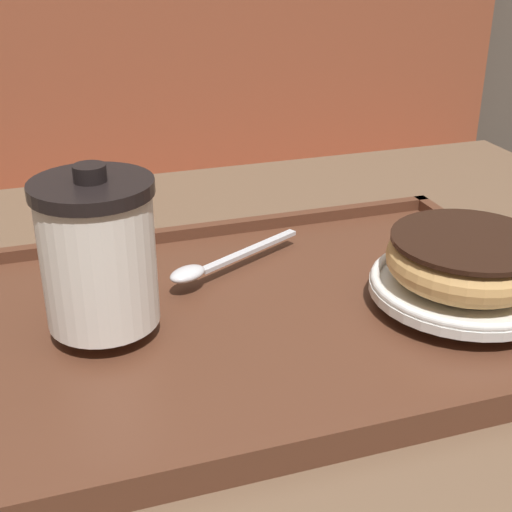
{
  "coord_description": "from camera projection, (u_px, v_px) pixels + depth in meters",
  "views": [
    {
      "loc": [
        -0.18,
        -0.51,
        1.04
      ],
      "look_at": [
        -0.02,
        -0.03,
        0.8
      ],
      "focal_mm": 50.0,
      "sensor_mm": 36.0,
      "label": 1
    }
  ],
  "objects": [
    {
      "name": "spoon",
      "position": [
        208.0,
        266.0,
        0.63
      ],
      "size": [
        0.14,
        0.09,
        0.01
      ],
      "rotation": [
        0.0,
        0.0,
        3.63
      ],
      "color": "silver",
      "rests_on": "serving_tray"
    },
    {
      "name": "plate_with_chocolate_donut",
      "position": [
        464.0,
        285.0,
        0.59
      ],
      "size": [
        0.16,
        0.16,
        0.01
      ],
      "color": "white",
      "rests_on": "serving_tray"
    },
    {
      "name": "cafe_table",
      "position": [
        270.0,
        455.0,
        0.69
      ],
      "size": [
        0.96,
        0.76,
        0.73
      ],
      "color": "brown",
      "rests_on": "ground_plane"
    },
    {
      "name": "coffee_cup_front",
      "position": [
        98.0,
        252.0,
        0.53
      ],
      "size": [
        0.09,
        0.09,
        0.13
      ],
      "color": "white",
      "rests_on": "serving_tray"
    },
    {
      "name": "serving_tray",
      "position": [
        256.0,
        318.0,
        0.59
      ],
      "size": [
        0.51,
        0.35,
        0.02
      ],
      "color": "#512D1E",
      "rests_on": "cafe_table"
    },
    {
      "name": "booth_bench",
      "position": [
        235.0,
        272.0,
        1.61
      ],
      "size": [
        1.34,
        0.44,
        1.0
      ],
      "color": "brown",
      "rests_on": "ground_plane"
    },
    {
      "name": "donut_chocolate_glazed",
      "position": [
        467.0,
        257.0,
        0.58
      ],
      "size": [
        0.13,
        0.13,
        0.04
      ],
      "color": "tan",
      "rests_on": "plate_with_chocolate_donut"
    }
  ]
}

